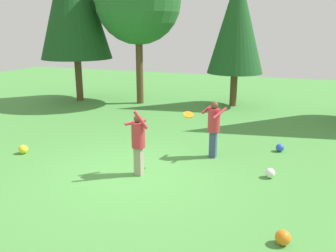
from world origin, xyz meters
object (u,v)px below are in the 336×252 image
object	(u,v)px
ball_white	(270,173)
person_thrower	(138,140)
ball_orange	(283,238)
tree_center	(237,23)
ball_yellow	(23,149)
frisbee	(189,115)
tree_left	(138,1)
ball_blue	(280,148)
person_catcher	(214,125)

from	to	relation	value
ball_white	person_thrower	bearing A→B (deg)	-162.99
ball_orange	tree_center	bearing A→B (deg)	104.75
ball_yellow	person_thrower	bearing A→B (deg)	-2.95
frisbee	tree_left	size ratio (longest dim) A/B	0.05
person_thrower	ball_white	size ratio (longest dim) A/B	6.95
ball_blue	ball_white	bearing A→B (deg)	-93.04
frisbee	ball_blue	bearing A→B (deg)	42.46
tree_center	ball_orange	bearing A→B (deg)	-75.25
frisbee	tree_left	xyz separation A→B (m)	(-4.69, 7.07, 3.36)
frisbee	ball_white	distance (m)	2.53
ball_white	tree_center	world-z (taller)	tree_center
ball_white	tree_center	xyz separation A→B (m)	(-2.42, 8.08, 3.71)
person_thrower	frisbee	distance (m)	1.49
ball_yellow	ball_blue	distance (m)	7.70
ball_blue	tree_center	world-z (taller)	tree_center
person_thrower	tree_center	size ratio (longest dim) A/B	0.28
tree_center	tree_left	bearing A→B (deg)	-167.46
ball_white	ball_blue	world-z (taller)	ball_white
tree_left	ball_blue	bearing A→B (deg)	-35.66
tree_left	tree_center	size ratio (longest dim) A/B	1.11
tree_left	tree_center	xyz separation A→B (m)	(4.43, 0.99, -0.96)
ball_white	frisbee	bearing A→B (deg)	179.35
person_thrower	ball_blue	world-z (taller)	person_thrower
person_thrower	tree_center	bearing A→B (deg)	40.47
person_catcher	ball_yellow	bearing A→B (deg)	-45.17
ball_yellow	tree_left	xyz separation A→B (m)	(0.19, 7.85, 4.66)
person_catcher	frisbee	world-z (taller)	person_catcher
ball_yellow	person_catcher	bearing A→B (deg)	17.67
ball_yellow	tree_left	bearing A→B (deg)	88.59
person_thrower	ball_orange	xyz separation A→B (m)	(3.60, -1.87, -0.80)
person_thrower	tree_center	distance (m)	9.52
frisbee	ball_yellow	size ratio (longest dim) A/B	1.37
ball_yellow	ball_white	xyz separation A→B (m)	(7.04, 0.76, -0.01)
ball_orange	ball_white	world-z (taller)	ball_orange
person_catcher	person_thrower	bearing A→B (deg)	-10.34
person_thrower	tree_center	xyz separation A→B (m)	(0.73, 9.04, 2.90)
ball_orange	ball_blue	distance (m)	4.95
ball_blue	tree_left	distance (m)	9.75
person_thrower	ball_white	xyz separation A→B (m)	(3.15, 0.96, -0.81)
person_catcher	ball_orange	distance (m)	4.42
person_catcher	frisbee	distance (m)	1.13
frisbee	ball_orange	bearing A→B (deg)	-47.55
tree_left	tree_center	distance (m)	4.64
person_catcher	frisbee	size ratio (longest dim) A/B	4.44
person_thrower	tree_left	bearing A→B (deg)	69.76
frisbee	ball_orange	size ratio (longest dim) A/B	1.37
person_thrower	ball_white	world-z (taller)	person_thrower
person_thrower	person_catcher	world-z (taller)	person_thrower
person_catcher	ball_blue	xyz separation A→B (m)	(1.80, 1.16, -0.85)
person_catcher	ball_blue	world-z (taller)	person_catcher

